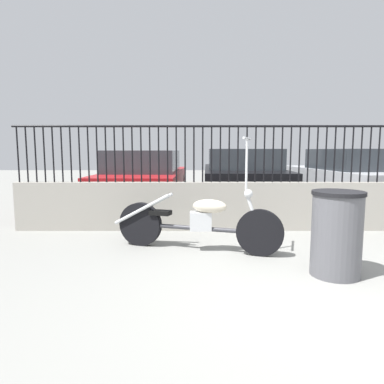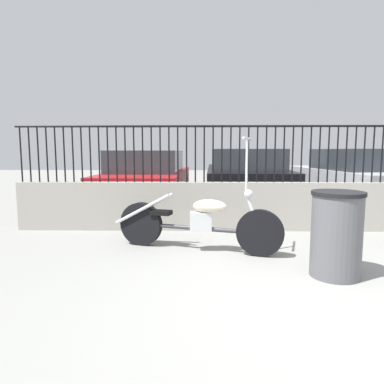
{
  "view_description": "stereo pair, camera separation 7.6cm",
  "coord_description": "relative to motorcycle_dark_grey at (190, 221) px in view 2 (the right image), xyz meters",
  "views": [
    {
      "loc": [
        -1.24,
        -2.84,
        1.3
      ],
      "look_at": [
        -1.25,
        2.13,
        0.7
      ],
      "focal_mm": 32.0,
      "sensor_mm": 36.0,
      "label": 1
    },
    {
      "loc": [
        -1.16,
        -2.84,
        1.3
      ],
      "look_at": [
        -1.25,
        2.13,
        0.7
      ],
      "focal_mm": 32.0,
      "sensor_mm": 36.0,
      "label": 2
    }
  ],
  "objects": [
    {
      "name": "ground_plane",
      "position": [
        1.27,
        -1.57,
        -0.39
      ],
      "size": [
        40.0,
        40.0,
        0.0
      ],
      "primitive_type": "plane",
      "color": "gray"
    },
    {
      "name": "low_wall",
      "position": [
        1.27,
        1.14,
        0.01
      ],
      "size": [
        8.25,
        0.18,
        0.79
      ],
      "color": "#9E998E",
      "rests_on": "ground_plane"
    },
    {
      "name": "fence_railing",
      "position": [
        1.27,
        1.14,
        0.98
      ],
      "size": [
        8.25,
        0.04,
        0.92
      ],
      "color": "black",
      "rests_on": "low_wall"
    },
    {
      "name": "motorcycle_dark_grey",
      "position": [
        0.0,
        0.0,
        0.0
      ],
      "size": [
        2.21,
        0.88,
        1.47
      ],
      "rotation": [
        0.0,
        0.0,
        -0.31
      ],
      "color": "black",
      "rests_on": "ground_plane"
    },
    {
      "name": "trash_bin",
      "position": [
        1.54,
        -0.94,
        0.06
      ],
      "size": [
        0.53,
        0.53,
        0.89
      ],
      "color": "#56565B",
      "rests_on": "ground_plane"
    },
    {
      "name": "car_red",
      "position": [
        -1.14,
        4.1,
        0.27
      ],
      "size": [
        1.9,
        4.64,
        1.31
      ],
      "rotation": [
        0.0,
        0.0,
        1.54
      ],
      "color": "black",
      "rests_on": "ground_plane"
    },
    {
      "name": "car_black",
      "position": [
        1.27,
        4.13,
        0.29
      ],
      "size": [
        2.0,
        4.54,
        1.34
      ],
      "rotation": [
        0.0,
        0.0,
        1.53
      ],
      "color": "black",
      "rests_on": "ground_plane"
    },
    {
      "name": "car_silver",
      "position": [
        3.84,
        3.69,
        0.29
      ],
      "size": [
        2.2,
        4.23,
        1.34
      ],
      "rotation": [
        0.0,
        0.0,
        1.67
      ],
      "color": "black",
      "rests_on": "ground_plane"
    }
  ]
}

